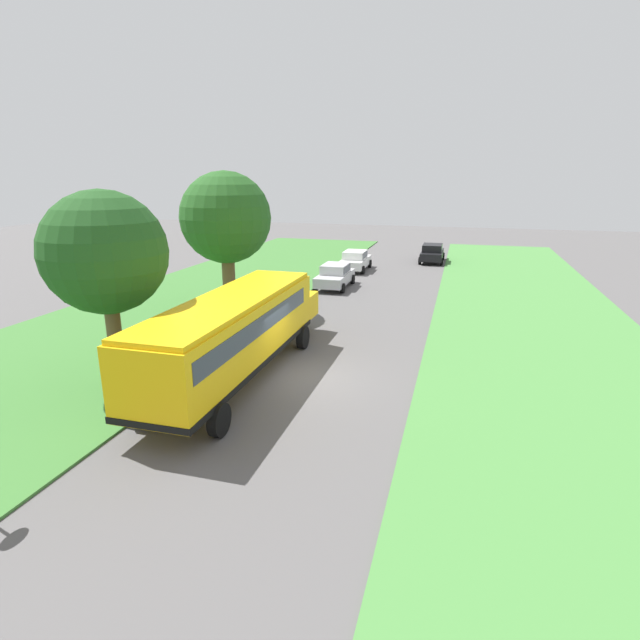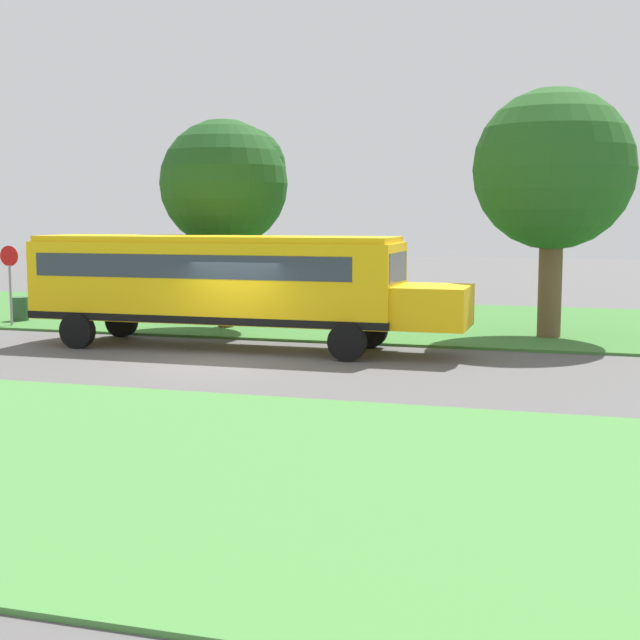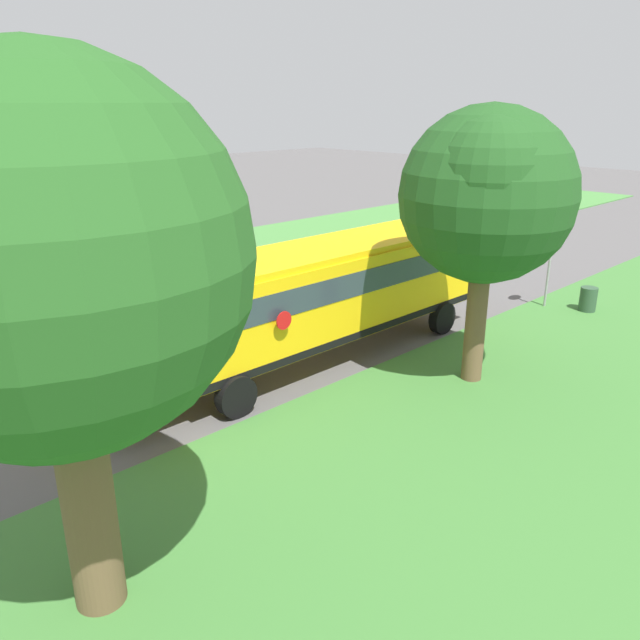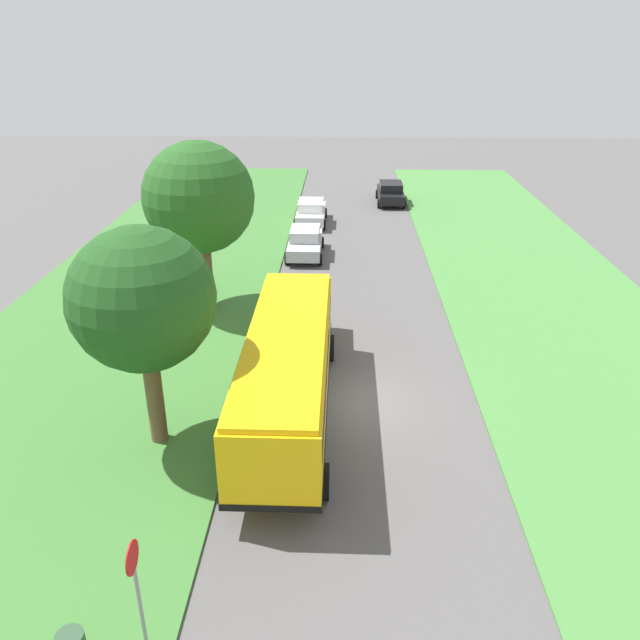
{
  "view_description": "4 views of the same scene",
  "coord_description": "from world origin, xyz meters",
  "px_view_note": "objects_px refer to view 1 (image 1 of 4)",
  "views": [
    {
      "loc": [
        5.2,
        -16.43,
        7.21
      ],
      "look_at": [
        -0.03,
        2.01,
        1.66
      ],
      "focal_mm": 28.0,
      "sensor_mm": 36.0,
      "label": 1
    },
    {
      "loc": [
        20.78,
        8.86,
        3.72
      ],
      "look_at": [
        -0.81,
        2.43,
        1.08
      ],
      "focal_mm": 50.0,
      "sensor_mm": 36.0,
      "label": 2
    },
    {
      "loc": [
        -14.15,
        10.53,
        6.81
      ],
      "look_at": [
        -2.24,
        -0.87,
        1.03
      ],
      "focal_mm": 35.0,
      "sensor_mm": 36.0,
      "label": 3
    },
    {
      "loc": [
        -0.69,
        -18.2,
        11.46
      ],
      "look_at": [
        -1.51,
        3.38,
        1.52
      ],
      "focal_mm": 35.0,
      "sensor_mm": 36.0,
      "label": 4
    }
  ],
  "objects_px": {
    "school_bus": "(236,329)",
    "car_white_middle": "(355,259)",
    "car_silver_nearest": "(335,274)",
    "oak_tree_beside_bus": "(105,250)",
    "oak_tree_roadside_mid": "(228,219)",
    "car_black_furthest": "(432,252)"
  },
  "relations": [
    {
      "from": "oak_tree_roadside_mid",
      "to": "car_white_middle",
      "type": "bearing_deg",
      "value": 74.03
    },
    {
      "from": "car_silver_nearest",
      "to": "car_black_furthest",
      "type": "distance_m",
      "value": 13.41
    },
    {
      "from": "car_silver_nearest",
      "to": "car_black_furthest",
      "type": "xyz_separation_m",
      "value": [
        5.6,
        12.19,
        0.0
      ]
    },
    {
      "from": "car_white_middle",
      "to": "oak_tree_roadside_mid",
      "type": "bearing_deg",
      "value": -105.97
    },
    {
      "from": "school_bus",
      "to": "car_silver_nearest",
      "type": "xyz_separation_m",
      "value": [
        -0.45,
        16.29,
        -1.05
      ]
    },
    {
      "from": "car_white_middle",
      "to": "car_silver_nearest",
      "type": "bearing_deg",
      "value": -90.0
    },
    {
      "from": "car_black_furthest",
      "to": "oak_tree_roadside_mid",
      "type": "distance_m",
      "value": 22.25
    },
    {
      "from": "school_bus",
      "to": "car_silver_nearest",
      "type": "bearing_deg",
      "value": 91.57
    },
    {
      "from": "car_white_middle",
      "to": "oak_tree_beside_bus",
      "type": "bearing_deg",
      "value": -98.24
    },
    {
      "from": "oak_tree_beside_bus",
      "to": "car_white_middle",
      "type": "bearing_deg",
      "value": 81.76
    },
    {
      "from": "school_bus",
      "to": "car_black_furthest",
      "type": "height_order",
      "value": "school_bus"
    },
    {
      "from": "school_bus",
      "to": "car_white_middle",
      "type": "distance_m",
      "value": 22.82
    },
    {
      "from": "school_bus",
      "to": "car_silver_nearest",
      "type": "relative_size",
      "value": 2.82
    },
    {
      "from": "school_bus",
      "to": "car_white_middle",
      "type": "height_order",
      "value": "school_bus"
    },
    {
      "from": "school_bus",
      "to": "car_black_furthest",
      "type": "relative_size",
      "value": 2.82
    },
    {
      "from": "car_silver_nearest",
      "to": "oak_tree_beside_bus",
      "type": "bearing_deg",
      "value": -101.19
    },
    {
      "from": "school_bus",
      "to": "car_white_middle",
      "type": "xyz_separation_m",
      "value": [
        -0.45,
        22.8,
        -1.05
      ]
    },
    {
      "from": "car_white_middle",
      "to": "oak_tree_roadside_mid",
      "type": "xyz_separation_m",
      "value": [
        -4.0,
        -13.96,
        4.16
      ]
    },
    {
      "from": "oak_tree_beside_bus",
      "to": "oak_tree_roadside_mid",
      "type": "height_order",
      "value": "oak_tree_roadside_mid"
    },
    {
      "from": "car_black_furthest",
      "to": "oak_tree_roadside_mid",
      "type": "height_order",
      "value": "oak_tree_roadside_mid"
    },
    {
      "from": "oak_tree_beside_bus",
      "to": "car_silver_nearest",
      "type": "bearing_deg",
      "value": 78.81
    },
    {
      "from": "school_bus",
      "to": "oak_tree_beside_bus",
      "type": "distance_m",
      "value": 5.13
    }
  ]
}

